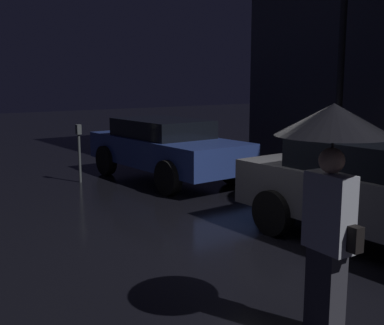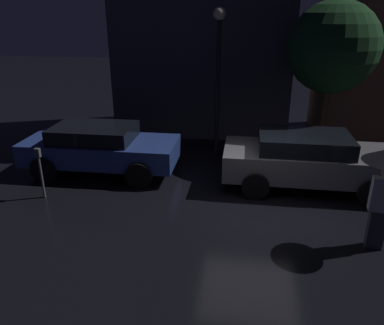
# 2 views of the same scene
# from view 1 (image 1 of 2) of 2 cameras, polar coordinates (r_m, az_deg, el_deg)

# --- Properties ---
(ground_plane) EXTENTS (60.00, 60.00, 0.00)m
(ground_plane) POSITION_cam_1_polar(r_m,az_deg,el_deg) (7.12, 6.60, -9.16)
(ground_plane) COLOR black
(parked_car_blue) EXTENTS (4.36, 1.97, 1.40)m
(parked_car_blue) POSITION_cam_1_polar(r_m,az_deg,el_deg) (11.25, -3.18, 1.88)
(parked_car_blue) COLOR navy
(parked_car_blue) RESTS_ON ground
(pedestrian_with_umbrella) EXTENTS (0.99, 0.99, 2.11)m
(pedestrian_with_umbrella) POSITION_cam_1_polar(r_m,az_deg,el_deg) (4.26, 16.25, 0.20)
(pedestrian_with_umbrella) COLOR #383842
(pedestrian_with_umbrella) RESTS_ON ground
(parking_meter) EXTENTS (0.12, 0.10, 1.32)m
(parking_meter) POSITION_cam_1_polar(r_m,az_deg,el_deg) (11.12, -13.24, 1.81)
(parking_meter) COLOR #4C5154
(parking_meter) RESTS_ON ground
(street_lamp_near) EXTENTS (0.38, 0.38, 4.52)m
(street_lamp_near) POSITION_cam_1_polar(r_m,az_deg,el_deg) (10.36, 17.35, 13.10)
(street_lamp_near) COLOR black
(street_lamp_near) RESTS_ON ground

